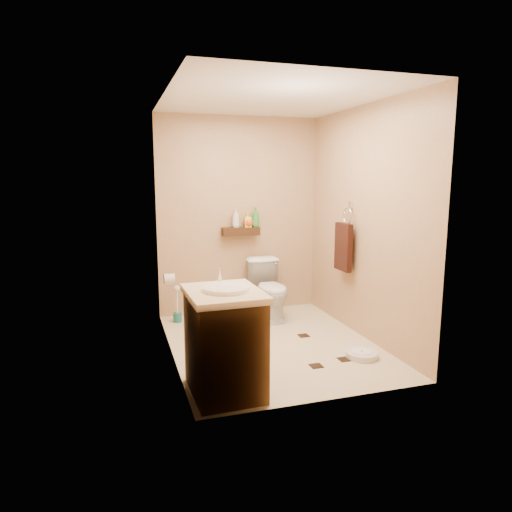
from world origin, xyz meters
name	(u,v)px	position (x,y,z in m)	size (l,w,h in m)	color
ground	(272,344)	(0.00, 0.00, 0.00)	(2.50, 2.50, 0.00)	beige
wall_back	(239,216)	(0.00, 1.25, 1.20)	(2.00, 0.04, 2.40)	tan
wall_front	(330,244)	(0.00, -1.25, 1.20)	(2.00, 0.04, 2.40)	tan
wall_left	(169,230)	(-1.00, 0.00, 1.20)	(0.04, 2.50, 2.40)	tan
wall_right	(363,223)	(1.00, 0.00, 1.20)	(0.04, 2.50, 2.40)	tan
ceiling	(273,98)	(0.00, 0.00, 2.40)	(2.00, 2.50, 0.02)	silver
wall_shelf	(241,231)	(0.00, 1.17, 1.02)	(0.46, 0.14, 0.10)	#3D2110
floor_accents	(277,345)	(0.04, -0.05, 0.00)	(1.10, 1.32, 0.01)	black
toilet	(270,290)	(0.26, 0.83, 0.35)	(0.39, 0.69, 0.70)	white
vanity	(225,340)	(-0.70, -0.88, 0.43)	(0.58, 0.69, 0.95)	brown
bathroom_scale	(362,354)	(0.69, -0.59, 0.03)	(0.39, 0.39, 0.06)	silver
toilet_brush	(177,309)	(-0.82, 1.00, 0.15)	(0.10, 0.10, 0.44)	#196660
towel_ring	(344,245)	(0.91, 0.25, 0.95)	(0.12, 0.30, 0.76)	silver
toilet_paper	(169,279)	(-0.94, 0.65, 0.60)	(0.12, 0.11, 0.12)	silver
bottle_a	(236,218)	(-0.06, 1.17, 1.19)	(0.09, 0.09, 0.23)	silver
bottle_b	(248,220)	(0.09, 1.17, 1.16)	(0.08, 0.08, 0.18)	#E5F433
bottle_c	(249,221)	(0.10, 1.17, 1.15)	(0.12, 0.12, 0.16)	red
bottle_d	(255,217)	(0.19, 1.17, 1.19)	(0.09, 0.09, 0.24)	#2D8737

